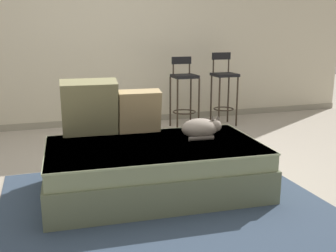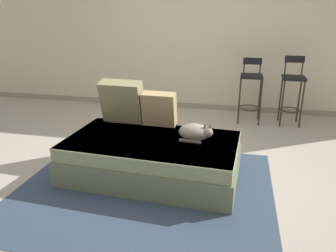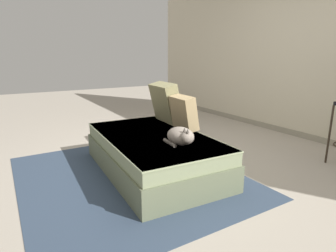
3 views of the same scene
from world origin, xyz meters
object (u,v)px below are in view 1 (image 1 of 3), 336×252
Objects in this scene: cat at (201,128)px; bar_stool_near_window at (184,88)px; bar_stool_by_doorway at (224,84)px; couch at (155,167)px; throw_pillow_middle at (139,111)px; throw_pillow_corner at (90,107)px.

bar_stool_near_window reaches higher than cat.
bar_stool_by_doorway is (0.60, 0.00, 0.02)m from bar_stool_near_window.
bar_stool_near_window is at bearing 63.71° from couch.
bar_stool_near_window is 0.95× the size of bar_stool_by_doorway.
throw_pillow_middle is at bearing 93.03° from couch.
throw_pillow_middle is at bearing -134.94° from bar_stool_by_doorway.
bar_stool_by_doorway is at bearing 37.89° from throw_pillow_corner.
bar_stool_near_window is at bearing 73.88° from cat.
couch is 0.53m from cat.
couch is 0.78m from throw_pillow_corner.
throw_pillow_middle reaches higher than couch.
throw_pillow_middle is 0.41× the size of bar_stool_near_window.
throw_pillow_corner is 0.45m from throw_pillow_middle.
throw_pillow_corner is at bearing 176.90° from throw_pillow_middle.
couch is 5.11× the size of cat.
bar_stool_near_window is (1.48, 1.62, -0.11)m from throw_pillow_corner.
cat is 2.07m from bar_stool_near_window.
bar_stool_by_doorway reaches higher than throw_pillow_corner.
cat is at bearing 8.72° from couch.
cat is (0.91, -0.37, -0.17)m from throw_pillow_corner.
bar_stool_by_doorway reaches higher than couch.
bar_stool_by_doorway is (1.18, 1.99, 0.09)m from cat.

